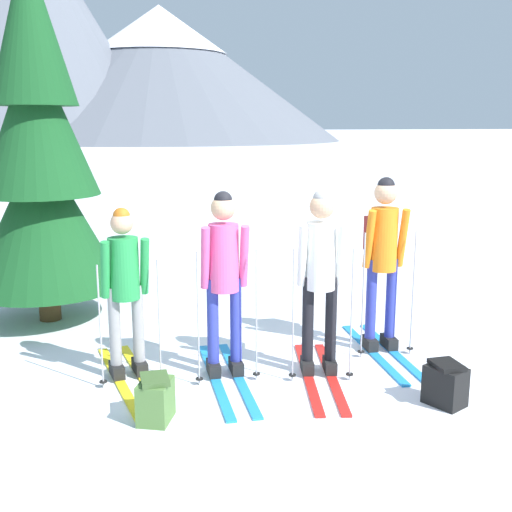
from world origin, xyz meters
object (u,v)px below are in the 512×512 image
Objects in this scene: skier_in_white at (320,271)px; pine_tree_near at (39,157)px; backpack_on_snow_front at (156,399)px; backpack_on_snow_beside at (445,384)px; skier_in_green at (125,288)px; skier_in_orange at (383,253)px; skier_in_pink at (224,274)px.

pine_tree_near reaches higher than skier_in_white.
backpack_on_snow_beside is (2.43, -0.32, 0.00)m from backpack_on_snow_front.
skier_in_green is 2.64m from skier_in_orange.
backpack_on_snow_beside is at bearing -7.52° from backpack_on_snow_front.
skier_in_pink is 0.91m from skier_in_white.
skier_in_orange is (2.63, 0.08, 0.18)m from skier_in_green.
pine_tree_near is 11.16× the size of backpack_on_snow_front.
skier_in_pink is at bearing 47.09° from backpack_on_snow_front.
skier_in_green is 0.92m from skier_in_pink.
skier_in_green is 1.01× the size of skier_in_pink.
skier_in_white is (0.89, -0.18, 0.01)m from skier_in_pink.
skier_in_green is 1.83m from skier_in_white.
backpack_on_snow_beside is (-0.04, -1.37, -0.86)m from skier_in_orange.
pine_tree_near is at bearing 150.49° from skier_in_orange.
skier_in_pink reaches higher than skier_in_green.
skier_in_white is at bearing 131.27° from backpack_on_snow_beside.
backpack_on_snow_front is at bearing -132.91° from skier_in_pink.
skier_in_white is at bearing -11.74° from skier_in_pink.
backpack_on_snow_front is (-2.47, -1.05, -0.86)m from skier_in_orange.
skier_in_white reaches higher than skier_in_green.
skier_in_white is 0.41× the size of pine_tree_near.
backpack_on_snow_front is (0.16, -0.97, -0.69)m from skier_in_green.
skier_in_orange is (0.85, 0.44, 0.04)m from skier_in_white.
backpack_on_snow_beside is at bearing -26.47° from skier_in_green.
backpack_on_snow_beside is at bearing -48.73° from skier_in_white.
skier_in_pink reaches higher than backpack_on_snow_beside.
skier_in_pink is 4.59× the size of backpack_on_snow_front.
skier_in_white is at bearing -152.51° from skier_in_orange.
skier_in_green reaches higher than backpack_on_snow_front.
skier_in_orange is 4.69× the size of backpack_on_snow_beside.
pine_tree_near is (-3.47, 1.96, 0.93)m from skier_in_orange.
skier_in_pink is (0.90, -0.18, 0.13)m from skier_in_green.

